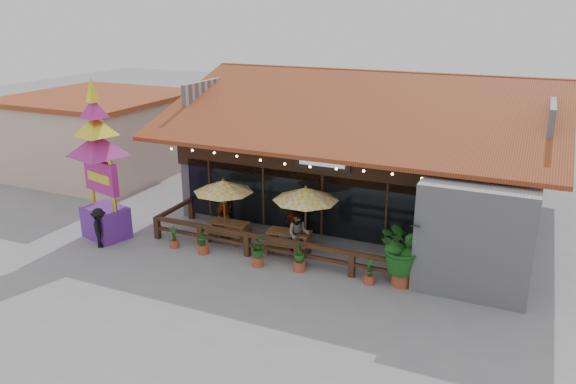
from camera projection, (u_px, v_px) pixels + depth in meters
The scene contains 19 objects.
ground at pixel (316, 263), 20.05m from camera, with size 100.00×100.00×0.00m, color gray.
restaurant_building at pixel (377, 160), 24.97m from camera, with size 15.50×14.73×6.09m.
patio_railing at pixel (256, 239), 20.51m from camera, with size 10.00×2.60×0.92m.
neighbor_building at pixel (100, 133), 30.42m from camera, with size 8.40×8.40×4.22m.
umbrella_left at pixel (223, 186), 21.44m from camera, with size 3.01×3.01×2.48m.
umbrella_right at pixel (306, 194), 20.24m from camera, with size 3.17×3.17×2.59m.
picnic_table_left at pixel (230, 228), 21.91m from camera, with size 1.53×1.33×0.72m.
picnic_table_right at pixel (289, 238), 20.88m from camera, with size 1.76×1.56×0.77m.
thai_sign_tower at pixel (98, 150), 21.15m from camera, with size 3.07×3.07×6.76m.
tropical_plant at pixel (403, 247), 18.03m from camera, with size 2.27×2.26×2.38m.
diner_a at pixel (224, 204), 23.07m from camera, with size 0.71×0.47×1.95m, color #362211.
diner_b at pixel (298, 234), 20.40m from camera, with size 0.82×0.64×1.68m, color #362211.
diner_c at pixel (295, 225), 21.46m from camera, with size 0.90×0.37×1.53m, color #362211.
pedestrian at pixel (99, 228), 21.16m from camera, with size 0.99×0.57×1.54m, color black.
planter_a at pixel (174, 239), 21.21m from camera, with size 0.36×0.35×0.86m.
planter_b at pixel (203, 242), 20.67m from camera, with size 0.41×0.44×1.01m.
planter_c at pixel (257, 250), 19.64m from camera, with size 0.84×0.83×1.04m.
planter_d at pixel (299, 257), 19.29m from camera, with size 0.54×0.54×1.05m.
planter_e at pixel (369, 274), 18.42m from camera, with size 0.38×0.36×0.88m.
Camera 1 is at (6.60, -17.01, 8.74)m, focal length 35.00 mm.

